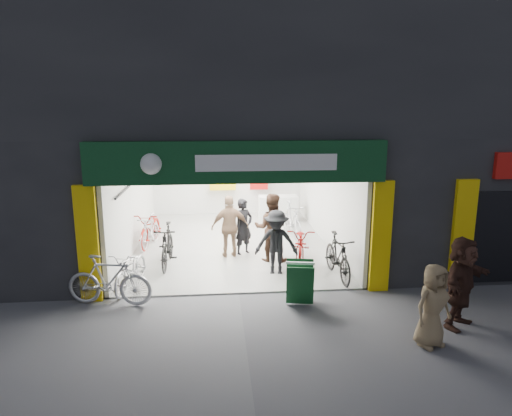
{
  "coord_description": "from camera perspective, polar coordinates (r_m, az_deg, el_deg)",
  "views": [
    {
      "loc": [
        -0.5,
        -9.75,
        4.2
      ],
      "look_at": [
        0.53,
        1.5,
        1.68
      ],
      "focal_mm": 32.0,
      "sensor_mm": 36.0,
      "label": 1
    }
  ],
  "objects": [
    {
      "name": "parked_bike",
      "position": [
        10.39,
        -17.87,
        -8.59
      ],
      "size": [
        1.93,
        0.87,
        1.12
      ],
      "primitive_type": "imported",
      "rotation": [
        0.0,
        0.0,
        1.38
      ],
      "color": "#B7B8BC",
      "rests_on": "ground"
    },
    {
      "name": "bike_right_mid",
      "position": [
        12.49,
        5.64,
        -4.57
      ],
      "size": [
        1.1,
        2.14,
        1.07
      ],
      "primitive_type": "imported",
      "rotation": [
        0.0,
        0.0,
        -0.2
      ],
      "color": "maroon",
      "rests_on": "ground"
    },
    {
      "name": "customer_a",
      "position": [
        13.08,
        -1.55,
        -2.39
      ],
      "size": [
        0.72,
        0.68,
        1.65
      ],
      "primitive_type": "imported",
      "rotation": [
        0.0,
        0.0,
        0.64
      ],
      "color": "black",
      "rests_on": "ground"
    },
    {
      "name": "customer_d",
      "position": [
        12.82,
        -3.26,
        -2.39
      ],
      "size": [
        1.08,
        0.52,
        1.8
      ],
      "primitive_type": "imported",
      "rotation": [
        0.0,
        0.0,
        3.22
      ],
      "color": "#937055",
      "rests_on": "ground"
    },
    {
      "name": "pedestrian_near",
      "position": [
        8.82,
        21.22,
        -11.29
      ],
      "size": [
        0.87,
        0.72,
        1.53
      ],
      "primitive_type": "imported",
      "rotation": [
        0.0,
        0.0,
        0.36
      ],
      "color": "olive",
      "rests_on": "ground"
    },
    {
      "name": "customer_b",
      "position": [
        12.49,
        1.89,
        -2.5
      ],
      "size": [
        1.04,
        0.87,
        1.91
      ],
      "primitive_type": "imported",
      "rotation": [
        0.0,
        0.0,
        2.98
      ],
      "color": "#3D261B",
      "rests_on": "ground"
    },
    {
      "name": "bike_right_front",
      "position": [
        11.54,
        10.18,
        -6.0
      ],
      "size": [
        0.63,
        1.91,
        1.13
      ],
      "primitive_type": "imported",
      "rotation": [
        0.0,
        0.0,
        0.05
      ],
      "color": "black",
      "rests_on": "ground"
    },
    {
      "name": "bike_left_midback",
      "position": [
        14.43,
        -13.03,
        -2.49
      ],
      "size": [
        0.98,
        2.12,
        1.07
      ],
      "primitive_type": "imported",
      "rotation": [
        0.0,
        0.0,
        -0.13
      ],
      "color": "maroon",
      "rests_on": "ground"
    },
    {
      "name": "sandwich_board",
      "position": [
        10.04,
        5.52,
        -9.12
      ],
      "size": [
        0.68,
        0.7,
        0.91
      ],
      "rotation": [
        0.0,
        0.0,
        -0.18
      ],
      "color": "#10421D",
      "rests_on": "ground"
    },
    {
      "name": "bike_left_back",
      "position": [
        14.21,
        -13.15,
        -2.86
      ],
      "size": [
        0.8,
        1.73,
        1.01
      ],
      "primitive_type": "imported",
      "rotation": [
        0.0,
        0.0,
        -0.2
      ],
      "color": "#B9B9BE",
      "rests_on": "ground"
    },
    {
      "name": "customer_c",
      "position": [
        11.54,
        2.57,
        -4.38
      ],
      "size": [
        1.17,
        0.78,
        1.68
      ],
      "primitive_type": "imported",
      "rotation": [
        0.0,
        0.0,
        -0.15
      ],
      "color": "black",
      "rests_on": "ground"
    },
    {
      "name": "building",
      "position": [
        14.81,
        0.25,
        13.0
      ],
      "size": [
        17.0,
        10.27,
        8.0
      ],
      "color": "#232326",
      "rests_on": "ground"
    },
    {
      "name": "bike_left_midfront",
      "position": [
        12.43,
        -11.03,
        -4.64
      ],
      "size": [
        0.62,
        1.93,
        1.15
      ],
      "primitive_type": "imported",
      "rotation": [
        0.0,
        0.0,
        -0.04
      ],
      "color": "black",
      "rests_on": "ground"
    },
    {
      "name": "bike_left_front",
      "position": [
        11.18,
        -15.34,
        -7.35
      ],
      "size": [
        0.99,
        1.91,
        0.96
      ],
      "primitive_type": "imported",
      "rotation": [
        0.0,
        0.0,
        -0.2
      ],
      "color": "#B2B2B6",
      "rests_on": "ground"
    },
    {
      "name": "ground",
      "position": [
        10.63,
        -2.14,
        -10.73
      ],
      "size": [
        60.0,
        60.0,
        0.0
      ],
      "primitive_type": "plane",
      "color": "#56565B",
      "rests_on": "ground"
    },
    {
      "name": "bike_right_back",
      "position": [
        14.8,
        4.52,
        -1.58
      ],
      "size": [
        0.82,
        2.03,
        1.19
      ],
      "primitive_type": "imported",
      "rotation": [
        0.0,
        0.0,
        0.13
      ],
      "color": "#A8A9AD",
      "rests_on": "ground"
    },
    {
      "name": "pedestrian_far",
      "position": [
        9.7,
        24.28,
        -8.47
      ],
      "size": [
        1.63,
        1.49,
        1.81
      ],
      "primitive_type": "imported",
      "rotation": [
        0.0,
        0.0,
        0.7
      ],
      "color": "#361F18",
      "rests_on": "ground"
    }
  ]
}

